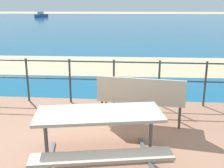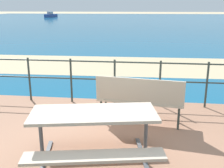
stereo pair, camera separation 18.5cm
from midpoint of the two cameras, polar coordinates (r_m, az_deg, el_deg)
name	(u,v)px [view 2 (the right image)]	position (r m, az deg, el deg)	size (l,w,h in m)	color
ground_plane	(96,163)	(4.03, -2.05, -16.36)	(240.00, 240.00, 0.00)	tan
patio_paving	(96,161)	(4.02, -2.06, -16.00)	(6.40, 5.20, 0.06)	#996B51
sea_water	(142,21)	(43.42, 6.48, 13.03)	(90.00, 90.00, 0.01)	#145B84
beach_strip	(128,65)	(10.33, 3.82, 3.92)	(54.00, 3.52, 0.01)	tan
picnic_table	(94,126)	(3.61, -2.36, -8.80)	(1.86, 1.64, 0.78)	tan
park_bench	(140,96)	(4.94, 6.90, -2.63)	(1.62, 0.63, 0.89)	#BCAD93
railing_fence	(115,77)	(5.93, 1.45, 1.52)	(5.94, 0.04, 1.00)	#2D3833
boat_near	(51,15)	(60.72, -12.64, 13.96)	(1.62, 4.69, 1.18)	#2D478C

